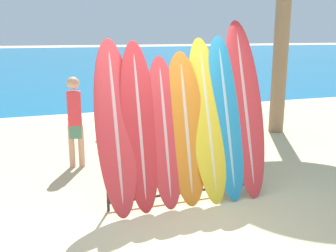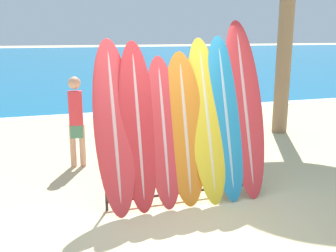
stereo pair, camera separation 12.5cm
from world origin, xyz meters
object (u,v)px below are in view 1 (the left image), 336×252
at_px(person_near_water, 75,119).
at_px(surfboard_slot_1, 140,127).
at_px(surfboard_slot_2, 165,132).
at_px(surfboard_slot_0, 116,127).
at_px(person_mid_beach, 111,96).
at_px(surfboard_slot_6, 245,108).
at_px(surfboard_slot_5, 226,117).
at_px(surfboard_slot_4, 208,120).
at_px(surfboard_rack, 186,168).
at_px(surfboard_slot_3, 186,129).

bearing_deg(person_near_water, surfboard_slot_1, -63.33).
distance_m(surfboard_slot_1, surfboard_slot_2, 0.37).
relative_size(surfboard_slot_0, person_mid_beach, 1.42).
height_order(surfboard_slot_0, surfboard_slot_6, surfboard_slot_6).
bearing_deg(person_near_water, surfboard_slot_5, -36.47).
distance_m(person_near_water, person_mid_beach, 2.74).
bearing_deg(person_mid_beach, surfboard_slot_5, -8.08).
bearing_deg(surfboard_slot_5, surfboard_slot_4, -179.48).
height_order(surfboard_rack, person_near_water, person_near_water).
height_order(surfboard_slot_1, person_mid_beach, surfboard_slot_1).
xyz_separation_m(surfboard_slot_5, surfboard_slot_6, (0.33, 0.04, 0.11)).
distance_m(surfboard_slot_1, surfboard_slot_4, 1.02).
bearing_deg(surfboard_slot_3, surfboard_slot_4, 5.89).
relative_size(surfboard_slot_3, person_mid_beach, 1.31).
xyz_separation_m(surfboard_slot_5, person_mid_beach, (-0.85, 4.44, -0.29)).
distance_m(surfboard_slot_2, person_mid_beach, 4.49).
bearing_deg(surfboard_slot_3, surfboard_slot_2, -179.00).
bearing_deg(surfboard_slot_3, person_mid_beach, 92.60).
distance_m(surfboard_slot_1, surfboard_slot_3, 0.68).
bearing_deg(person_mid_beach, surfboard_slot_6, -3.92).
height_order(surfboard_slot_3, surfboard_slot_6, surfboard_slot_6).
distance_m(surfboard_rack, person_near_water, 2.44).
xyz_separation_m(surfboard_slot_0, surfboard_slot_4, (1.34, 0.00, 0.00)).
distance_m(surfboard_slot_1, person_near_water, 2.09).
bearing_deg(surfboard_slot_6, surfboard_slot_5, -172.93).
bearing_deg(surfboard_slot_5, person_mid_beach, 100.81).
distance_m(surfboard_slot_5, surfboard_slot_6, 0.35).
bearing_deg(surfboard_slot_5, person_near_water, 135.44).
relative_size(surfboard_slot_2, person_mid_beach, 1.28).
bearing_deg(surfboard_slot_2, surfboard_slot_4, 3.55).
bearing_deg(surfboard_slot_4, surfboard_slot_0, -179.98).
xyz_separation_m(surfboard_rack, surfboard_slot_6, (0.97, 0.10, 0.80)).
bearing_deg(surfboard_slot_2, surfboard_slot_5, 2.61).
relative_size(surfboard_rack, surfboard_slot_5, 0.99).
height_order(surfboard_slot_4, person_mid_beach, surfboard_slot_4).
xyz_separation_m(surfboard_slot_6, person_mid_beach, (-1.18, 4.40, -0.40)).
bearing_deg(person_mid_beach, surfboard_slot_0, -28.99).
relative_size(surfboard_slot_3, surfboard_slot_5, 0.91).
relative_size(surfboard_slot_2, surfboard_slot_5, 0.88).
xyz_separation_m(person_near_water, person_mid_beach, (1.13, 2.49, -0.01)).
distance_m(surfboard_slot_0, surfboard_slot_1, 0.32).
relative_size(surfboard_slot_1, surfboard_slot_2, 1.10).
distance_m(surfboard_slot_2, surfboard_slot_4, 0.67).
height_order(surfboard_slot_2, surfboard_slot_3, surfboard_slot_3).
xyz_separation_m(surfboard_rack, surfboard_slot_0, (-1.00, 0.05, 0.67)).
bearing_deg(surfboard_slot_6, person_near_water, 140.41).
height_order(surfboard_rack, surfboard_slot_0, surfboard_slot_0).
height_order(surfboard_slot_0, surfboard_slot_3, surfboard_slot_0).
relative_size(surfboard_slot_2, person_near_water, 1.27).
bearing_deg(surfboard_slot_0, surfboard_rack, -3.02).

